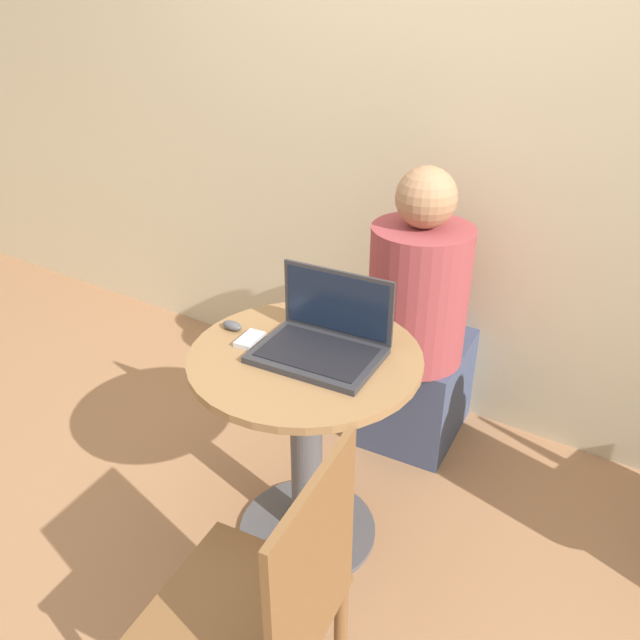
# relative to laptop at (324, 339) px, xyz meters

# --- Properties ---
(ground_plane) EXTENTS (12.00, 12.00, 0.00)m
(ground_plane) POSITION_rel_laptop_xyz_m (-0.04, -0.04, -0.79)
(ground_plane) COLOR #9E704C
(back_wall) EXTENTS (7.00, 0.05, 2.60)m
(back_wall) POSITION_rel_laptop_xyz_m (-0.04, 0.96, 0.51)
(back_wall) COLOR beige
(back_wall) RESTS_ON ground_plane
(round_table) EXTENTS (0.71, 0.71, 0.74)m
(round_table) POSITION_rel_laptop_xyz_m (-0.04, -0.04, -0.30)
(round_table) COLOR #4C4C51
(round_table) RESTS_ON ground_plane
(laptop) EXTENTS (0.39, 0.29, 0.23)m
(laptop) POSITION_rel_laptop_xyz_m (0.00, 0.00, 0.00)
(laptop) COLOR #2D2D33
(laptop) RESTS_ON round_table
(cell_phone) EXTENTS (0.07, 0.11, 0.02)m
(cell_phone) POSITION_rel_laptop_xyz_m (-0.23, -0.07, -0.04)
(cell_phone) COLOR silver
(cell_phone) RESTS_ON round_table
(computer_mouse) EXTENTS (0.07, 0.04, 0.03)m
(computer_mouse) POSITION_rel_laptop_xyz_m (-0.32, -0.04, -0.03)
(computer_mouse) COLOR #4C4C51
(computer_mouse) RESTS_ON round_table
(chair_empty) EXTENTS (0.44, 0.44, 0.91)m
(chair_empty) POSITION_rel_laptop_xyz_m (0.26, -0.65, -0.32)
(chair_empty) COLOR brown
(chair_empty) RESTS_ON ground_plane
(person_seated) EXTENTS (0.39, 0.59, 1.18)m
(person_seated) POSITION_rel_laptop_xyz_m (0.04, 0.66, -0.30)
(person_seated) COLOR #3D4766
(person_seated) RESTS_ON ground_plane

